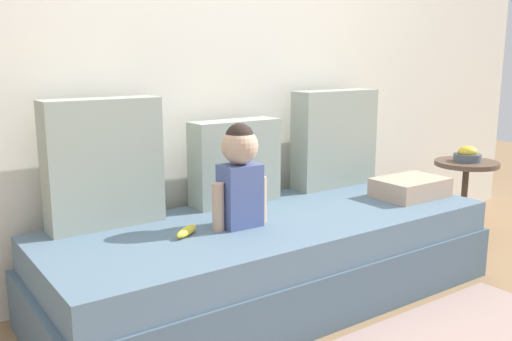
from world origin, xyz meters
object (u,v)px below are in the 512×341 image
(toddler, at_px, (240,172))
(throw_pillow_center, at_px, (235,162))
(throw_pillow_left, at_px, (104,163))
(folded_blanket, at_px, (410,187))
(side_table, at_px, (465,180))
(couch, at_px, (273,259))
(banana, at_px, (187,231))
(fruit_bowl, at_px, (467,155))
(throw_pillow_right, at_px, (335,139))

(toddler, bearing_deg, throw_pillow_center, 60.02)
(throw_pillow_left, distance_m, folded_blanket, 1.69)
(side_table, bearing_deg, couch, 179.46)
(throw_pillow_left, height_order, side_table, throw_pillow_left)
(toddler, distance_m, banana, 0.36)
(throw_pillow_left, bearing_deg, side_table, -9.03)
(throw_pillow_left, relative_size, throw_pillow_center, 1.20)
(couch, distance_m, banana, 0.54)
(toddler, distance_m, fruit_bowl, 1.77)
(banana, bearing_deg, folded_blanket, -4.44)
(throw_pillow_center, relative_size, fruit_bowl, 2.87)
(throw_pillow_center, height_order, fruit_bowl, throw_pillow_center)
(throw_pillow_center, bearing_deg, throw_pillow_right, 0.00)
(couch, height_order, toddler, toddler)
(throw_pillow_left, distance_m, side_table, 2.33)
(toddler, xyz_separation_m, folded_blanket, (1.10, -0.09, -0.21))
(throw_pillow_center, xyz_separation_m, banana, (-0.49, -0.35, -0.21))
(throw_pillow_center, relative_size, throw_pillow_right, 0.85)
(toddler, bearing_deg, folded_blanket, -4.70)
(throw_pillow_right, relative_size, side_table, 1.06)
(throw_pillow_right, xyz_separation_m, side_table, (0.83, -0.36, -0.30))
(side_table, bearing_deg, folded_blanket, -171.74)
(throw_pillow_left, distance_m, toddler, 0.63)
(toddler, relative_size, fruit_bowl, 2.81)
(throw_pillow_right, height_order, fruit_bowl, throw_pillow_right)
(toddler, distance_m, side_table, 1.79)
(banana, height_order, side_table, side_table)
(throw_pillow_right, bearing_deg, throw_pillow_left, 180.00)
(side_table, xyz_separation_m, fruit_bowl, (-0.00, 0.00, 0.17))
(fruit_bowl, bearing_deg, throw_pillow_center, 166.90)
(throw_pillow_center, relative_size, toddler, 1.02)
(throw_pillow_center, xyz_separation_m, side_table, (1.56, -0.36, -0.23))
(folded_blanket, xyz_separation_m, side_table, (0.67, 0.10, -0.06))
(banana, height_order, folded_blanket, folded_blanket)
(fruit_bowl, bearing_deg, folded_blanket, -171.74)
(folded_blanket, bearing_deg, couch, 172.82)
(toddler, relative_size, side_table, 0.89)
(toddler, bearing_deg, fruit_bowl, 0.22)
(couch, bearing_deg, toddler, -174.25)
(throw_pillow_right, bearing_deg, toddler, -158.51)
(folded_blanket, bearing_deg, banana, 175.56)
(folded_blanket, bearing_deg, throw_pillow_right, 109.61)
(side_table, distance_m, fruit_bowl, 0.17)
(throw_pillow_center, bearing_deg, folded_blanket, -27.36)
(throw_pillow_right, relative_size, banana, 3.44)
(throw_pillow_center, height_order, folded_blanket, throw_pillow_center)
(couch, bearing_deg, throw_pillow_left, 154.37)
(throw_pillow_left, height_order, fruit_bowl, throw_pillow_left)
(throw_pillow_center, xyz_separation_m, fruit_bowl, (1.56, -0.36, -0.07))
(couch, relative_size, throw_pillow_left, 3.91)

